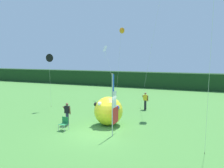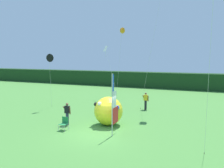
{
  "view_description": "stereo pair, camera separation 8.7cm",
  "coord_description": "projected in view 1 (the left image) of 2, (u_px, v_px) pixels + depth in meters",
  "views": [
    {
      "loc": [
        6.63,
        -13.34,
        4.92
      ],
      "look_at": [
        0.04,
        2.23,
        3.02
      ],
      "focal_mm": 38.19,
      "sensor_mm": 36.0,
      "label": 1
    },
    {
      "loc": [
        6.71,
        -13.3,
        4.92
      ],
      "look_at": [
        0.04,
        2.23,
        3.02
      ],
      "focal_mm": 38.19,
      "sensor_mm": 36.0,
      "label": 2
    }
  ],
  "objects": [
    {
      "name": "banner_flag",
      "position": [
        114.0,
        106.0,
        14.96
      ],
      "size": [
        0.06,
        1.03,
        3.95
      ],
      "color": "#B7B7BC",
      "rests_on": "ground"
    },
    {
      "name": "inflatable_balloon",
      "position": [
        108.0,
        111.0,
        17.27
      ],
      "size": [
        2.09,
        2.09,
        2.09
      ],
      "color": "yellow",
      "rests_on": "ground"
    },
    {
      "name": "person_mid_field",
      "position": [
        145.0,
        101.0,
        22.4
      ],
      "size": [
        0.55,
        0.48,
        1.64
      ],
      "color": "black",
      "rests_on": "ground"
    },
    {
      "name": "ground_plane",
      "position": [
        98.0,
        134.0,
        15.32
      ],
      "size": [
        120.0,
        120.0,
        0.0
      ],
      "primitive_type": "plane",
      "color": "#478438"
    },
    {
      "name": "kite_black_delta_2",
      "position": [
        49.0,
        58.0,
        22.35
      ],
      "size": [
        0.85,
        1.32,
        5.25
      ],
      "color": "brown",
      "rests_on": "ground"
    },
    {
      "name": "folding_chair",
      "position": [
        64.0,
        123.0,
        16.11
      ],
      "size": [
        0.51,
        0.51,
        0.89
      ],
      "color": "#BCBCC1",
      "rests_on": "ground"
    },
    {
      "name": "kite_orange_delta_4",
      "position": [
        121.0,
        31.0,
        26.01
      ],
      "size": [
        0.7,
        2.09,
        8.18
      ],
      "color": "brown",
      "rests_on": "ground"
    },
    {
      "name": "distant_treeline",
      "position": [
        167.0,
        80.0,
        37.94
      ],
      "size": [
        80.0,
        2.4,
        2.5
      ],
      "primitive_type": "cube",
      "color": "#193819",
      "rests_on": "ground"
    },
    {
      "name": "kite_white_diamond_1",
      "position": [
        106.0,
        52.0,
        28.19
      ],
      "size": [
        2.85,
        2.28,
        6.3
      ],
      "color": "brown",
      "rests_on": "ground"
    },
    {
      "name": "person_near_banner",
      "position": [
        67.0,
        113.0,
        17.25
      ],
      "size": [
        0.55,
        0.48,
        1.65
      ],
      "color": "#2D334C",
      "rests_on": "ground"
    }
  ]
}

